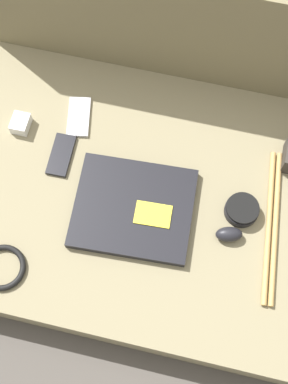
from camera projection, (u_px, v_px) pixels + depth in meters
name	position (u px, v px, depth m)	size (l,w,h in m)	color
ground_plane	(144.00, 210.00, 1.47)	(8.00, 8.00, 0.00)	#4C4742
couch_seat	(144.00, 203.00, 1.42)	(1.06, 0.73, 0.12)	#847A5B
couch_backrest	(184.00, 20.00, 1.42)	(1.06, 0.20, 0.47)	#756B4C
laptop	(134.00, 208.00, 1.34)	(0.31, 0.27, 0.03)	black
computer_mouse	(229.00, 234.00, 1.31)	(0.07, 0.05, 0.03)	black
speaker_puck	(242.00, 210.00, 1.33)	(0.09, 0.09, 0.03)	black
phone_silver	(79.00, 117.00, 1.44)	(0.08, 0.13, 0.01)	#B7B7BC
phone_black	(61.00, 155.00, 1.40)	(0.06, 0.12, 0.01)	black
charger_brick	(21.00, 124.00, 1.42)	(0.04, 0.06, 0.03)	silver
cable_coil	(2.00, 267.00, 1.29)	(0.11, 0.11, 0.01)	black
drumstick_pair	(272.00, 226.00, 1.32)	(0.06, 0.40, 0.01)	tan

